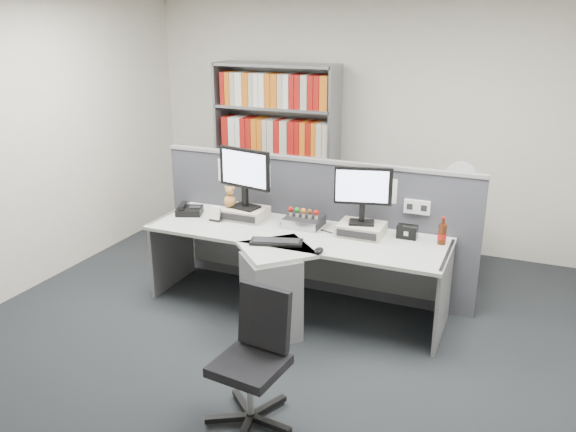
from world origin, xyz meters
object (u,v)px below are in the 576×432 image
at_px(filing_cabinet, 454,246).
at_px(desk_fan, 460,180).
at_px(desk_calendar, 216,215).
at_px(speaker, 407,232).
at_px(monitor_right, 363,190).
at_px(shelving_unit, 277,155).
at_px(monitor_left, 244,173).
at_px(desk, 285,270).
at_px(office_chair, 255,354).
at_px(keyboard, 276,242).
at_px(cola_bottle, 442,234).
at_px(desktop_pc, 304,221).
at_px(desk_phone, 189,210).
at_px(mouse, 319,251).

relative_size(filing_cabinet, desk_fan, 1.41).
bearing_deg(desk_calendar, speaker, 7.97).
xyz_separation_m(monitor_right, shelving_unit, (-1.44, 1.47, -0.14)).
bearing_deg(monitor_left, desk_calendar, -142.61).
bearing_deg(monitor_right, desk_fan, 56.83).
height_order(desk, office_chair, office_chair).
height_order(speaker, filing_cabinet, speaker).
height_order(monitor_left, keyboard, monitor_left).
distance_m(monitor_left, desk_fan, 2.04).
xyz_separation_m(speaker, shelving_unit, (-1.81, 1.39, 0.20)).
relative_size(monitor_right, cola_bottle, 2.11).
height_order(keyboard, office_chair, office_chair).
relative_size(desktop_pc, desk_fan, 0.64).
height_order(filing_cabinet, desk_fan, desk_fan).
bearing_deg(desk_calendar, desk_phone, 168.21).
bearing_deg(desk, desk_phone, 165.49).
xyz_separation_m(monitor_right, desk_fan, (0.66, 1.02, -0.10)).
xyz_separation_m(shelving_unit, office_chair, (1.24, -3.12, -0.52)).
bearing_deg(desktop_pc, cola_bottle, 1.21).
bearing_deg(desk, filing_cabinet, 49.39).
height_order(mouse, desk_fan, desk_fan).
xyz_separation_m(desk, filing_cabinet, (1.20, 1.40, -0.11)).
xyz_separation_m(monitor_left, mouse, (0.91, -0.52, -0.41)).
relative_size(desk_phone, shelving_unit, 0.15).
height_order(desk_phone, desk_fan, desk_fan).
relative_size(keyboard, desk_calendar, 3.41).
height_order(desk, shelving_unit, shelving_unit).
bearing_deg(monitor_right, desk, -144.43).
relative_size(mouse, shelving_unit, 0.06).
bearing_deg(monitor_left, mouse, -29.95).
distance_m(mouse, office_chair, 1.17).
bearing_deg(desktop_pc, filing_cabinet, 39.79).
relative_size(keyboard, shelving_unit, 0.23).
height_order(desk_calendar, office_chair, office_chair).
distance_m(monitor_left, filing_cabinet, 2.19).
distance_m(desk, shelving_unit, 2.12).
xyz_separation_m(cola_bottle, desk_fan, (0.00, 0.97, 0.21)).
relative_size(speaker, cola_bottle, 0.72).
bearing_deg(desktop_pc, speaker, 3.13).
xyz_separation_m(monitor_left, office_chair, (0.90, -1.66, -0.69)).
bearing_deg(shelving_unit, desk, -64.04).
bearing_deg(office_chair, mouse, 89.59).
relative_size(desk_phone, filing_cabinet, 0.41).
bearing_deg(desk_fan, monitor_right, -123.17).
height_order(cola_bottle, desk_fan, desk_fan).
relative_size(monitor_left, mouse, 4.98).
relative_size(filing_cabinet, office_chair, 0.81).
bearing_deg(office_chair, monitor_right, 83.15).
xyz_separation_m(desk_phone, filing_cabinet, (2.31, 1.11, -0.41)).
bearing_deg(mouse, office_chair, -90.41).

